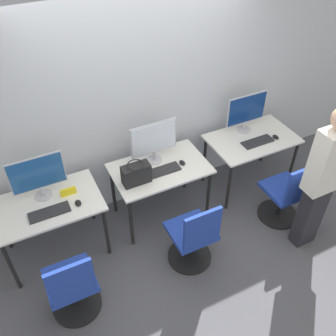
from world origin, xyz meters
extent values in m
plane|color=#4C4C51|center=(0.00, 0.00, 0.00)|extent=(20.00, 20.00, 0.00)
cube|color=#B7BCC1|center=(0.00, 0.80, 1.40)|extent=(12.00, 0.05, 2.80)
cube|color=silver|center=(-1.25, 0.34, 0.73)|extent=(1.07, 0.67, 0.02)
cylinder|color=black|center=(-1.74, 0.05, 0.36)|extent=(0.04, 0.04, 0.71)
cylinder|color=black|center=(-0.77, 0.05, 0.36)|extent=(0.04, 0.04, 0.71)
cylinder|color=black|center=(-1.74, 0.62, 0.36)|extent=(0.04, 0.04, 0.71)
cylinder|color=black|center=(-0.77, 0.62, 0.36)|extent=(0.04, 0.04, 0.71)
cylinder|color=#B2B2B7|center=(-1.25, 0.46, 0.74)|extent=(0.18, 0.18, 0.01)
cylinder|color=#B2B2B7|center=(-1.25, 0.46, 0.81)|extent=(0.04, 0.04, 0.12)
cube|color=#B2B2B7|center=(-1.25, 0.47, 1.04)|extent=(0.54, 0.01, 0.38)
cube|color=navy|center=(-1.25, 0.46, 1.04)|extent=(0.51, 0.01, 0.36)
cube|color=#262628|center=(-1.25, 0.20, 0.75)|extent=(0.40, 0.14, 0.02)
ellipsoid|color=black|center=(-0.97, 0.19, 0.75)|extent=(0.06, 0.09, 0.03)
cylinder|color=black|center=(-1.27, -0.41, 0.01)|extent=(0.48, 0.48, 0.03)
cylinder|color=black|center=(-1.27, -0.41, 0.22)|extent=(0.04, 0.04, 0.39)
cube|color=navy|center=(-1.27, -0.41, 0.44)|extent=(0.44, 0.44, 0.05)
cube|color=navy|center=(-1.27, -0.61, 0.69)|extent=(0.40, 0.04, 0.44)
cube|color=silver|center=(0.00, 0.34, 0.73)|extent=(1.07, 0.67, 0.02)
cylinder|color=black|center=(-0.49, 0.05, 0.36)|extent=(0.04, 0.04, 0.71)
cylinder|color=black|center=(0.49, 0.05, 0.36)|extent=(0.04, 0.04, 0.71)
cylinder|color=black|center=(-0.49, 0.62, 0.36)|extent=(0.04, 0.04, 0.71)
cylinder|color=black|center=(0.49, 0.62, 0.36)|extent=(0.04, 0.04, 0.71)
cylinder|color=#B2B2B7|center=(0.00, 0.48, 0.74)|extent=(0.18, 0.18, 0.01)
cylinder|color=#B2B2B7|center=(0.00, 0.48, 0.81)|extent=(0.04, 0.04, 0.12)
cube|color=#B2B2B7|center=(0.00, 0.49, 1.04)|extent=(0.54, 0.01, 0.38)
cube|color=silver|center=(0.00, 0.48, 1.04)|extent=(0.51, 0.01, 0.36)
cube|color=#262628|center=(0.00, 0.27, 0.75)|extent=(0.40, 0.14, 0.02)
ellipsoid|color=black|center=(0.25, 0.29, 0.75)|extent=(0.06, 0.09, 0.03)
cylinder|color=black|center=(0.00, -0.40, 0.01)|extent=(0.48, 0.48, 0.03)
cylinder|color=black|center=(0.00, -0.40, 0.22)|extent=(0.04, 0.04, 0.39)
cube|color=navy|center=(0.00, -0.40, 0.44)|extent=(0.44, 0.44, 0.05)
cube|color=navy|center=(0.00, -0.60, 0.69)|extent=(0.40, 0.04, 0.44)
cube|color=silver|center=(1.25, 0.34, 0.73)|extent=(1.07, 0.67, 0.02)
cylinder|color=black|center=(0.77, 0.05, 0.36)|extent=(0.04, 0.04, 0.71)
cylinder|color=black|center=(1.74, 0.05, 0.36)|extent=(0.04, 0.04, 0.71)
cylinder|color=black|center=(0.77, 0.62, 0.36)|extent=(0.04, 0.04, 0.71)
cylinder|color=black|center=(1.74, 0.62, 0.36)|extent=(0.04, 0.04, 0.71)
cylinder|color=#B2B2B7|center=(1.25, 0.53, 0.74)|extent=(0.18, 0.18, 0.01)
cylinder|color=#B2B2B7|center=(1.25, 0.53, 0.81)|extent=(0.04, 0.04, 0.12)
cube|color=#B2B2B7|center=(1.25, 0.53, 1.04)|extent=(0.54, 0.01, 0.38)
cube|color=navy|center=(1.25, 0.52, 1.04)|extent=(0.51, 0.01, 0.36)
cube|color=#262628|center=(1.25, 0.24, 0.75)|extent=(0.40, 0.14, 0.02)
ellipsoid|color=black|center=(1.51, 0.21, 0.75)|extent=(0.06, 0.09, 0.03)
cylinder|color=black|center=(1.27, -0.33, 0.01)|extent=(0.48, 0.48, 0.03)
cylinder|color=black|center=(1.27, -0.33, 0.22)|extent=(0.04, 0.04, 0.39)
cube|color=navy|center=(1.27, -0.33, 0.44)|extent=(0.44, 0.44, 0.05)
cube|color=navy|center=(1.27, -0.54, 0.69)|extent=(0.40, 0.04, 0.44)
cube|color=#232328|center=(1.27, -0.75, 0.41)|extent=(0.25, 0.16, 0.82)
cube|color=silver|center=(1.27, -0.75, 1.18)|extent=(0.36, 0.20, 0.71)
cube|color=black|center=(-0.32, 0.23, 0.85)|extent=(0.30, 0.14, 0.22)
torus|color=black|center=(-0.32, 0.23, 0.98)|extent=(0.18, 0.18, 0.01)
cube|color=yellow|center=(-1.02, 0.37, 0.78)|extent=(0.16, 0.03, 0.08)
camera|label=1|loc=(-1.32, -2.53, 3.45)|focal=40.00mm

